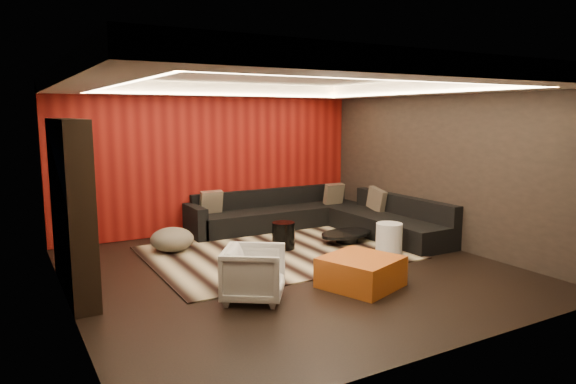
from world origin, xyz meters
TOP-DOWN VIEW (x-y plane):
  - floor at (0.00, 0.00)m, footprint 6.00×6.00m
  - ceiling at (0.00, 0.00)m, footprint 6.00×6.00m
  - wall_back at (0.00, 3.01)m, footprint 6.00×0.02m
  - wall_left at (-3.01, 0.00)m, footprint 0.02×6.00m
  - wall_right at (3.01, 0.00)m, footprint 0.02×6.00m
  - red_feature_wall at (0.00, 2.97)m, footprint 5.98×0.05m
  - soffit_back at (0.00, 2.70)m, footprint 6.00×0.60m
  - soffit_front at (0.00, -2.70)m, footprint 6.00×0.60m
  - soffit_left at (-2.70, 0.00)m, footprint 0.60×4.80m
  - soffit_right at (2.70, 0.00)m, footprint 0.60×4.80m
  - cove_back at (0.00, 2.36)m, footprint 4.80×0.08m
  - cove_front at (0.00, -2.36)m, footprint 4.80×0.08m
  - cove_left at (-2.36, 0.00)m, footprint 0.08×4.80m
  - cove_right at (2.36, 0.00)m, footprint 0.08×4.80m
  - tv_surround at (-2.85, 0.60)m, footprint 0.30×2.00m
  - tv_screen at (-2.69, 0.60)m, footprint 0.04×1.30m
  - tv_shelf at (-2.69, 0.60)m, footprint 0.04×1.60m
  - rug at (0.24, 0.91)m, footprint 4.01×3.01m
  - coffee_table at (1.64, 0.86)m, footprint 1.22×1.22m
  - drum_stool at (0.46, 1.04)m, footprint 0.44×0.44m
  - striped_pouf at (-1.21, 1.81)m, footprint 0.89×0.89m
  - white_side_table at (1.76, -0.11)m, footprint 0.44×0.44m
  - orange_ottoman at (0.44, -1.09)m, footprint 1.14×1.14m
  - armchair at (-1.00, -0.83)m, footprint 1.00×1.00m
  - sectional_sofa at (1.73, 1.86)m, footprint 3.65×3.50m
  - throw_pillows at (1.65, 2.14)m, footprint 3.15×1.68m

SIDE VIEW (x-z plane):
  - floor at x=0.00m, z-range -0.02..0.00m
  - rug at x=0.24m, z-range 0.00..0.02m
  - coffee_table at x=1.64m, z-range 0.02..0.20m
  - orange_ottoman at x=0.44m, z-range 0.00..0.40m
  - striped_pouf at x=-1.21m, z-range 0.02..0.41m
  - drum_stool at x=0.46m, z-range 0.02..0.47m
  - white_side_table at x=1.76m, z-range 0.00..0.52m
  - sectional_sofa at x=1.73m, z-range -0.11..0.64m
  - armchair at x=-1.00m, z-range 0.00..0.66m
  - throw_pillows at x=1.65m, z-range 0.37..0.87m
  - tv_shelf at x=-2.69m, z-range 0.68..0.72m
  - tv_surround at x=-2.85m, z-range 0.00..2.20m
  - wall_back at x=0.00m, z-range 0.00..2.80m
  - wall_left at x=-3.01m, z-range 0.00..2.80m
  - wall_right at x=3.01m, z-range 0.00..2.80m
  - red_feature_wall at x=0.00m, z-range 0.01..2.79m
  - tv_screen at x=-2.69m, z-range 1.05..1.85m
  - cove_back at x=0.00m, z-range 2.58..2.62m
  - cove_front at x=0.00m, z-range 2.58..2.62m
  - cove_left at x=-2.36m, z-range 2.58..2.62m
  - cove_right at x=2.36m, z-range 2.58..2.62m
  - soffit_back at x=0.00m, z-range 2.58..2.80m
  - soffit_front at x=0.00m, z-range 2.58..2.80m
  - soffit_left at x=-2.70m, z-range 2.58..2.80m
  - soffit_right at x=2.70m, z-range 2.58..2.80m
  - ceiling at x=0.00m, z-range 2.80..2.82m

